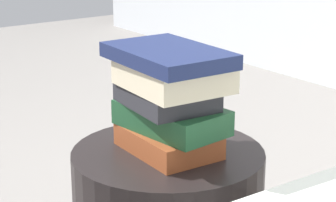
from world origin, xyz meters
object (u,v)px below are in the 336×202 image
at_px(book_rust, 168,141).
at_px(book_navy, 168,56).
at_px(book_charcoal, 167,96).
at_px(book_cream, 174,75).
at_px(book_forest, 172,118).

height_order(book_rust, book_navy, book_navy).
distance_m(book_charcoal, book_navy, 0.10).
distance_m(book_charcoal, book_cream, 0.06).
bearing_deg(book_cream, book_forest, -176.18).
distance_m(book_rust, book_forest, 0.06).
bearing_deg(book_forest, book_rust, -94.26).
xyz_separation_m(book_rust, book_navy, (-0.00, -0.00, 0.21)).
bearing_deg(book_charcoal, book_navy, -12.67).
bearing_deg(book_navy, book_forest, 90.70).
xyz_separation_m(book_charcoal, book_navy, (0.01, -0.00, 0.10)).
height_order(book_rust, book_charcoal, book_charcoal).
height_order(book_rust, book_forest, book_forest).
height_order(book_forest, book_charcoal, book_charcoal).
relative_size(book_rust, book_forest, 0.90).
height_order(book_forest, book_cream, book_cream).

